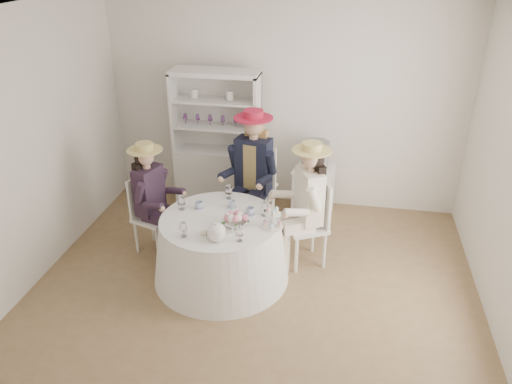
# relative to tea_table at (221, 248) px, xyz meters

# --- Properties ---
(ground) EXTENTS (4.50, 4.50, 0.00)m
(ground) POSITION_rel_tea_table_xyz_m (0.37, -0.13, -0.35)
(ground) COLOR brown
(ground) RESTS_ON ground
(ceiling) EXTENTS (4.50, 4.50, 0.00)m
(ceiling) POSITION_rel_tea_table_xyz_m (0.37, -0.13, 2.35)
(ceiling) COLOR white
(ceiling) RESTS_ON wall_back
(wall_back) EXTENTS (4.50, 0.00, 4.50)m
(wall_back) POSITION_rel_tea_table_xyz_m (0.37, 1.87, 1.00)
(wall_back) COLOR silver
(wall_back) RESTS_ON ground
(wall_front) EXTENTS (4.50, 0.00, 4.50)m
(wall_front) POSITION_rel_tea_table_xyz_m (0.37, -2.13, 1.00)
(wall_front) COLOR silver
(wall_front) RESTS_ON ground
(wall_left) EXTENTS (0.00, 4.50, 4.50)m
(wall_left) POSITION_rel_tea_table_xyz_m (-1.88, -0.13, 1.00)
(wall_left) COLOR silver
(wall_left) RESTS_ON ground
(tea_table) EXTENTS (1.41, 1.41, 0.70)m
(tea_table) POSITION_rel_tea_table_xyz_m (0.00, 0.00, 0.00)
(tea_table) COLOR white
(tea_table) RESTS_ON ground
(hutch) EXTENTS (1.15, 0.61, 1.82)m
(hutch) POSITION_rel_tea_table_xyz_m (-0.41, 1.54, 0.30)
(hutch) COLOR silver
(hutch) RESTS_ON ground
(side_table) EXTENTS (0.52, 0.52, 0.67)m
(side_table) POSITION_rel_tea_table_xyz_m (0.83, 1.51, -0.01)
(side_table) COLOR silver
(side_table) RESTS_ON ground
(hatbox) EXTENTS (0.35, 0.35, 0.33)m
(hatbox) POSITION_rel_tea_table_xyz_m (0.83, 1.51, 0.49)
(hatbox) COLOR black
(hatbox) RESTS_ON side_table
(guest_left) EXTENTS (0.53, 0.49, 1.31)m
(guest_left) POSITION_rel_tea_table_xyz_m (-0.86, 0.36, 0.39)
(guest_left) COLOR silver
(guest_left) RESTS_ON ground
(guest_mid) EXTENTS (0.58, 0.61, 1.54)m
(guest_mid) POSITION_rel_tea_table_xyz_m (0.16, 0.92, 0.53)
(guest_mid) COLOR silver
(guest_mid) RESTS_ON ground
(guest_right) EXTENTS (0.60, 0.54, 1.41)m
(guest_right) POSITION_rel_tea_table_xyz_m (0.83, 0.43, 0.45)
(guest_right) COLOR silver
(guest_right) RESTS_ON ground
(spare_chair) EXTENTS (0.55, 0.55, 0.95)m
(spare_chair) POSITION_rel_tea_table_xyz_m (0.08, 1.29, 0.17)
(spare_chair) COLOR silver
(spare_chair) RESTS_ON ground
(teacup_a) EXTENTS (0.09, 0.09, 0.07)m
(teacup_a) POSITION_rel_tea_table_xyz_m (-0.26, 0.17, 0.39)
(teacup_a) COLOR white
(teacup_a) RESTS_ON tea_table
(teacup_b) EXTENTS (0.07, 0.07, 0.07)m
(teacup_b) POSITION_rel_tea_table_xyz_m (0.07, 0.26, 0.39)
(teacup_b) COLOR white
(teacup_b) RESTS_ON tea_table
(teacup_c) EXTENTS (0.12, 0.12, 0.07)m
(teacup_c) POSITION_rel_tea_table_xyz_m (0.28, 0.14, 0.39)
(teacup_c) COLOR white
(teacup_c) RESTS_ON tea_table
(flower_bowl) EXTENTS (0.22, 0.22, 0.05)m
(flower_bowl) POSITION_rel_tea_table_xyz_m (0.20, -0.12, 0.38)
(flower_bowl) COLOR white
(flower_bowl) RESTS_ON tea_table
(flower_arrangement) EXTENTS (0.20, 0.19, 0.07)m
(flower_arrangement) POSITION_rel_tea_table_xyz_m (0.18, -0.08, 0.44)
(flower_arrangement) COLOR pink
(flower_arrangement) RESTS_ON tea_table
(table_teapot) EXTENTS (0.26, 0.18, 0.19)m
(table_teapot) POSITION_rel_tea_table_xyz_m (0.07, -0.38, 0.43)
(table_teapot) COLOR white
(table_teapot) RESTS_ON tea_table
(sandwich_plate) EXTENTS (0.23, 0.23, 0.05)m
(sandwich_plate) POSITION_rel_tea_table_xyz_m (-0.02, -0.32, 0.36)
(sandwich_plate) COLOR white
(sandwich_plate) RESTS_ON tea_table
(cupcake_stand) EXTENTS (0.21, 0.21, 0.20)m
(cupcake_stand) POSITION_rel_tea_table_xyz_m (0.54, -0.05, 0.42)
(cupcake_stand) COLOR white
(cupcake_stand) RESTS_ON tea_table
(stemware_set) EXTENTS (0.94, 0.91, 0.15)m
(stemware_set) POSITION_rel_tea_table_xyz_m (0.00, -0.00, 0.43)
(stemware_set) COLOR white
(stemware_set) RESTS_ON tea_table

